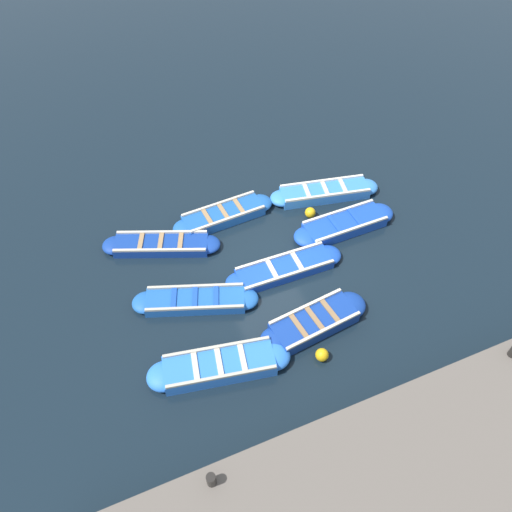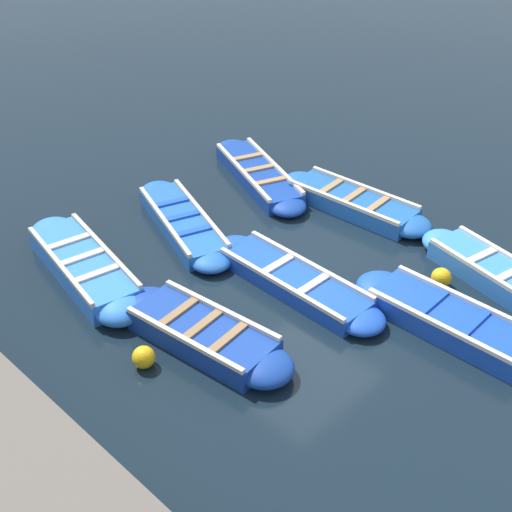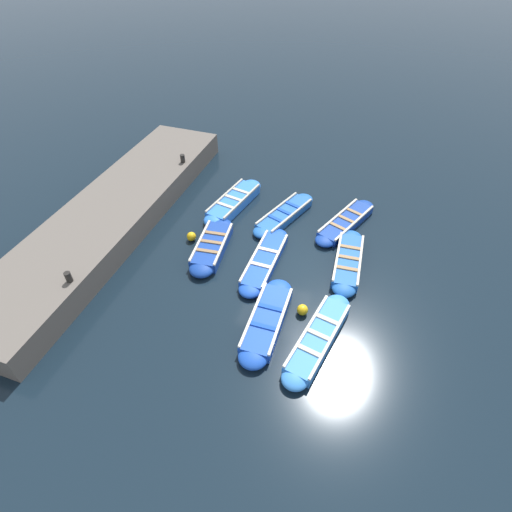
# 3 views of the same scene
# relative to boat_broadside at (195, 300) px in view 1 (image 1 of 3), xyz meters

# --- Properties ---
(ground_plane) EXTENTS (120.00, 120.00, 0.00)m
(ground_plane) POSITION_rel_boat_broadside_xyz_m (-0.50, 2.62, -0.15)
(ground_plane) COLOR black
(boat_broadside) EXTENTS (1.93, 3.62, 0.36)m
(boat_broadside) POSITION_rel_boat_broadside_xyz_m (0.00, 0.00, 0.00)
(boat_broadside) COLOR #1E59AD
(boat_broadside) RESTS_ON ground
(boat_drifting) EXTENTS (1.26, 3.36, 0.44)m
(boat_drifting) POSITION_rel_boat_broadside_xyz_m (1.96, 2.75, 0.04)
(boat_drifting) COLOR navy
(boat_drifting) RESTS_ON ground
(boat_near_quay) EXTENTS (2.06, 3.68, 0.36)m
(boat_near_quay) POSITION_rel_boat_broadside_xyz_m (-2.43, -0.32, 0.00)
(boat_near_quay) COLOR navy
(boat_near_quay) RESTS_ON ground
(boat_mid_row) EXTENTS (1.49, 3.85, 0.41)m
(boat_mid_row) POSITION_rel_boat_broadside_xyz_m (-2.61, 5.46, 0.03)
(boat_mid_row) COLOR #3884E0
(boat_mid_row) RESTS_ON ground
(boat_tucked) EXTENTS (1.05, 3.51, 0.40)m
(boat_tucked) POSITION_rel_boat_broadside_xyz_m (-2.88, 1.90, 0.02)
(boat_tucked) COLOR #1E59AD
(boat_tucked) RESTS_ON ground
(boat_centre) EXTENTS (0.89, 3.70, 0.35)m
(boat_centre) POSITION_rel_boat_broadside_xyz_m (-0.10, 2.81, -0.00)
(boat_centre) COLOR #1947B7
(boat_centre) RESTS_ON ground
(boat_inner_gap) EXTENTS (1.53, 3.79, 0.46)m
(boat_inner_gap) POSITION_rel_boat_broadside_xyz_m (2.22, -0.07, 0.05)
(boat_inner_gap) COLOR blue
(boat_inner_gap) RESTS_ON ground
(boat_outer_right) EXTENTS (1.00, 3.55, 0.42)m
(boat_outer_right) POSITION_rel_boat_broadside_xyz_m (-1.00, 5.33, 0.03)
(boat_outer_right) COLOR #1947B7
(boat_outer_right) RESTS_ON ground
(quay_wall) EXTENTS (3.15, 13.56, 0.95)m
(quay_wall) POSITION_rel_boat_broadside_xyz_m (6.25, 2.62, 0.32)
(quay_wall) COLOR #605951
(quay_wall) RESTS_ON ground
(bollard_north) EXTENTS (0.20, 0.20, 0.35)m
(bollard_north) POSITION_rel_boat_broadside_xyz_m (5.03, -1.20, 0.97)
(bollard_north) COLOR black
(bollard_north) RESTS_ON quay_wall
(buoy_orange_near) EXTENTS (0.35, 0.35, 0.35)m
(buoy_orange_near) POSITION_rel_boat_broadside_xyz_m (-1.91, 4.57, 0.03)
(buoy_orange_near) COLOR #EAB214
(buoy_orange_near) RESTS_ON ground
(buoy_yellow_far) EXTENTS (0.35, 0.35, 0.35)m
(buoy_yellow_far) POSITION_rel_boat_broadside_xyz_m (2.92, 2.49, 0.02)
(buoy_yellow_far) COLOR #EAB214
(buoy_yellow_far) RESTS_ON ground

